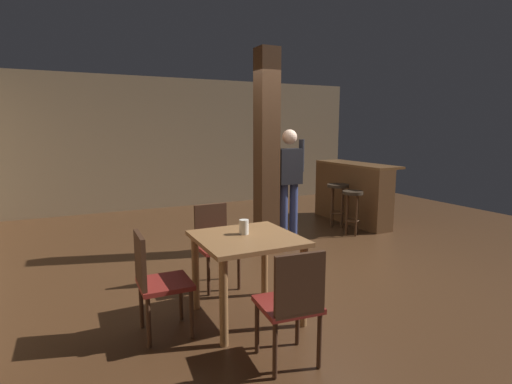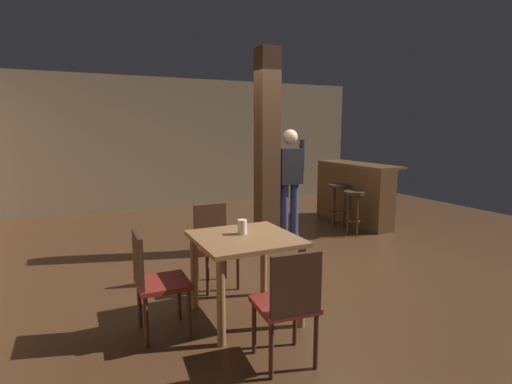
# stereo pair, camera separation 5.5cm
# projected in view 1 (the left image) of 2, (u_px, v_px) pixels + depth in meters

# --- Properties ---
(ground_plane) EXTENTS (10.80, 10.80, 0.00)m
(ground_plane) POSITION_uv_depth(u_px,v_px,m) (297.00, 264.00, 5.14)
(ground_plane) COLOR #422816
(wall_back) EXTENTS (8.00, 0.10, 2.80)m
(wall_back) POSITION_uv_depth(u_px,v_px,m) (192.00, 143.00, 8.92)
(wall_back) COLOR #756047
(wall_back) RESTS_ON ground_plane
(pillar) EXTENTS (0.28, 0.28, 2.80)m
(pillar) POSITION_uv_depth(u_px,v_px,m) (267.00, 153.00, 5.51)
(pillar) COLOR #422816
(pillar) RESTS_ON ground_plane
(dining_table) EXTENTS (0.89, 0.89, 0.77)m
(dining_table) POSITION_uv_depth(u_px,v_px,m) (247.00, 251.00, 3.63)
(dining_table) COLOR brown
(dining_table) RESTS_ON ground_plane
(chair_north) EXTENTS (0.43, 0.43, 0.89)m
(chair_north) POSITION_uv_depth(u_px,v_px,m) (215.00, 241.00, 4.41)
(chair_north) COLOR maroon
(chair_north) RESTS_ON ground_plane
(chair_south) EXTENTS (0.45, 0.45, 0.89)m
(chair_south) POSITION_uv_depth(u_px,v_px,m) (292.00, 301.00, 2.87)
(chair_south) COLOR maroon
(chair_south) RESTS_ON ground_plane
(chair_west) EXTENTS (0.43, 0.43, 0.89)m
(chair_west) POSITION_uv_depth(u_px,v_px,m) (155.00, 279.00, 3.31)
(chair_west) COLOR maroon
(chair_west) RESTS_ON ground_plane
(napkin_cup) EXTENTS (0.09, 0.09, 0.14)m
(napkin_cup) POSITION_uv_depth(u_px,v_px,m) (244.00, 227.00, 3.67)
(napkin_cup) COLOR silver
(napkin_cup) RESTS_ON dining_table
(standing_person) EXTENTS (0.47, 0.22, 1.72)m
(standing_person) POSITION_uv_depth(u_px,v_px,m) (289.00, 180.00, 5.71)
(standing_person) COLOR black
(standing_person) RESTS_ON ground_plane
(bar_counter) EXTENTS (0.56, 1.80, 1.10)m
(bar_counter) POSITION_uv_depth(u_px,v_px,m) (352.00, 192.00, 7.38)
(bar_counter) COLOR brown
(bar_counter) RESTS_ON ground_plane
(bar_stool_near) EXTENTS (0.33, 0.33, 0.73)m
(bar_stool_near) POSITION_uv_depth(u_px,v_px,m) (352.00, 202.00, 6.48)
(bar_stool_near) COLOR #2D2319
(bar_stool_near) RESTS_ON ground_plane
(bar_stool_mid) EXTENTS (0.38, 0.38, 0.76)m
(bar_stool_mid) POSITION_uv_depth(u_px,v_px,m) (338.00, 194.00, 7.02)
(bar_stool_mid) COLOR #2D2319
(bar_stool_mid) RESTS_ON ground_plane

